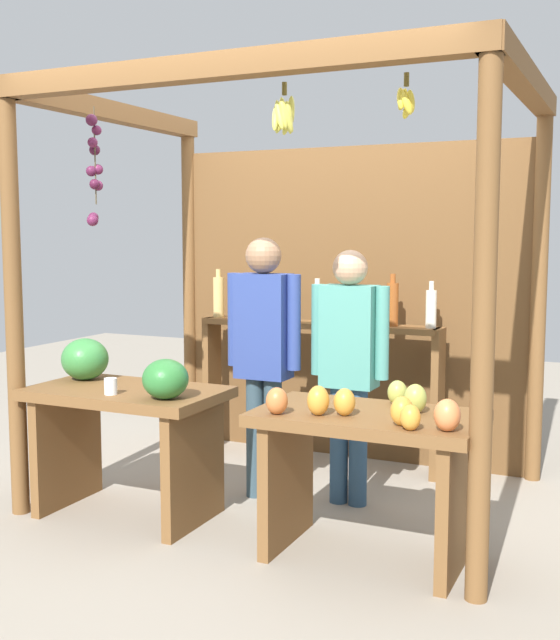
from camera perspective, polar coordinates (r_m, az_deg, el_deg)
ground_plane at (r=5.03m, az=0.93°, el=-12.48°), size 12.00×12.00×0.00m
market_stall at (r=5.16m, az=2.87°, el=4.32°), size 2.74×2.01×2.47m
fruit_counter_left at (r=4.63m, az=-11.20°, el=-6.44°), size 1.11×0.64×0.99m
fruit_counter_right at (r=3.96m, az=6.42°, el=-9.35°), size 1.10×0.64×0.89m
bottle_shelf_unit at (r=5.52m, az=2.76°, el=-2.20°), size 1.75×0.22×1.36m
vendor_man at (r=4.76m, az=-1.19°, el=-1.73°), size 0.48×0.22×1.59m
vendor_woman at (r=4.67m, az=5.03°, el=-2.51°), size 0.48×0.21×1.52m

